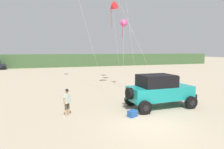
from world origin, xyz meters
The scene contains 7 objects.
ground_plane centered at (0.00, 0.00, 0.00)m, with size 220.00×220.00×0.00m, color tan.
dune_ridge centered at (-1.50, 43.88, 1.57)m, with size 90.00×7.73×3.14m, color #426038.
jeep centered at (2.34, 2.79, 1.20)m, with size 4.85×2.39×2.26m.
person_watching centered at (-3.86, 2.91, 0.94)m, with size 0.47×0.49×1.67m.
cooler_box centered at (-0.25, 1.59, 0.19)m, with size 0.56×0.36×0.38m, color #23519E.
kite_purple_stunt centered at (2.66, 13.09, 8.80)m, with size 1.23×3.75×9.43m.
kite_orange_streamer centered at (2.77, 10.03, 6.58)m, with size 1.34×2.43×7.04m.
Camera 1 is at (-5.13, -8.45, 3.81)m, focal length 31.31 mm.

